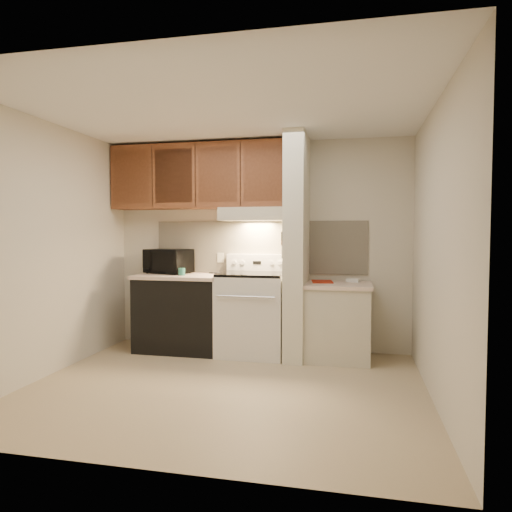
% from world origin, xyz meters
% --- Properties ---
extents(floor, '(3.60, 3.60, 0.00)m').
position_xyz_m(floor, '(0.00, 0.00, 0.00)').
color(floor, tan).
rests_on(floor, ground).
extents(ceiling, '(3.60, 3.60, 0.00)m').
position_xyz_m(ceiling, '(0.00, 0.00, 2.50)').
color(ceiling, white).
rests_on(ceiling, wall_back).
extents(wall_back, '(3.60, 2.50, 0.02)m').
position_xyz_m(wall_back, '(0.00, 1.50, 1.25)').
color(wall_back, beige).
rests_on(wall_back, floor).
extents(wall_left, '(0.02, 3.00, 2.50)m').
position_xyz_m(wall_left, '(-1.80, 0.00, 1.25)').
color(wall_left, beige).
rests_on(wall_left, floor).
extents(wall_right, '(0.02, 3.00, 2.50)m').
position_xyz_m(wall_right, '(1.80, 0.00, 1.25)').
color(wall_right, beige).
rests_on(wall_right, floor).
extents(backsplash, '(2.60, 0.02, 0.63)m').
position_xyz_m(backsplash, '(0.00, 1.49, 1.24)').
color(backsplash, beige).
rests_on(backsplash, wall_back).
extents(range_body, '(0.76, 0.65, 0.92)m').
position_xyz_m(range_body, '(0.00, 1.16, 0.46)').
color(range_body, silver).
rests_on(range_body, floor).
extents(oven_window, '(0.50, 0.01, 0.30)m').
position_xyz_m(oven_window, '(0.00, 0.84, 0.50)').
color(oven_window, black).
rests_on(oven_window, range_body).
extents(oven_handle, '(0.65, 0.02, 0.02)m').
position_xyz_m(oven_handle, '(0.00, 0.80, 0.72)').
color(oven_handle, silver).
rests_on(oven_handle, range_body).
extents(cooktop, '(0.74, 0.64, 0.03)m').
position_xyz_m(cooktop, '(0.00, 1.16, 0.94)').
color(cooktop, black).
rests_on(cooktop, range_body).
extents(range_backguard, '(0.76, 0.08, 0.20)m').
position_xyz_m(range_backguard, '(0.00, 1.44, 1.05)').
color(range_backguard, silver).
rests_on(range_backguard, range_body).
extents(range_display, '(0.10, 0.01, 0.04)m').
position_xyz_m(range_display, '(0.00, 1.40, 1.05)').
color(range_display, black).
rests_on(range_display, range_backguard).
extents(range_knob_left_outer, '(0.05, 0.02, 0.05)m').
position_xyz_m(range_knob_left_outer, '(-0.28, 1.40, 1.05)').
color(range_knob_left_outer, silver).
rests_on(range_knob_left_outer, range_backguard).
extents(range_knob_left_inner, '(0.05, 0.02, 0.05)m').
position_xyz_m(range_knob_left_inner, '(-0.18, 1.40, 1.05)').
color(range_knob_left_inner, silver).
rests_on(range_knob_left_inner, range_backguard).
extents(range_knob_right_inner, '(0.05, 0.02, 0.05)m').
position_xyz_m(range_knob_right_inner, '(0.18, 1.40, 1.05)').
color(range_knob_right_inner, silver).
rests_on(range_knob_right_inner, range_backguard).
extents(range_knob_right_outer, '(0.05, 0.02, 0.05)m').
position_xyz_m(range_knob_right_outer, '(0.28, 1.40, 1.05)').
color(range_knob_right_outer, silver).
rests_on(range_knob_right_outer, range_backguard).
extents(dishwasher_front, '(1.00, 0.63, 0.87)m').
position_xyz_m(dishwasher_front, '(-0.88, 1.17, 0.43)').
color(dishwasher_front, black).
rests_on(dishwasher_front, floor).
extents(left_countertop, '(1.04, 0.67, 0.04)m').
position_xyz_m(left_countertop, '(-0.88, 1.17, 0.89)').
color(left_countertop, beige).
rests_on(left_countertop, dishwasher_front).
extents(spoon_rest, '(0.24, 0.15, 0.02)m').
position_xyz_m(spoon_rest, '(-0.48, 1.36, 0.92)').
color(spoon_rest, black).
rests_on(spoon_rest, left_countertop).
extents(teal_jar, '(0.08, 0.08, 0.09)m').
position_xyz_m(teal_jar, '(-0.83, 1.06, 0.95)').
color(teal_jar, '#27705D').
rests_on(teal_jar, left_countertop).
extents(outlet, '(0.08, 0.01, 0.12)m').
position_xyz_m(outlet, '(-0.48, 1.48, 1.10)').
color(outlet, beige).
rests_on(outlet, backsplash).
extents(microwave, '(0.61, 0.50, 0.30)m').
position_xyz_m(microwave, '(-1.10, 1.31, 1.06)').
color(microwave, black).
rests_on(microwave, left_countertop).
extents(partition_pillar, '(0.22, 0.70, 2.50)m').
position_xyz_m(partition_pillar, '(0.51, 1.15, 1.25)').
color(partition_pillar, beige).
rests_on(partition_pillar, floor).
extents(pillar_trim, '(0.01, 0.70, 0.04)m').
position_xyz_m(pillar_trim, '(0.39, 1.15, 1.30)').
color(pillar_trim, brown).
rests_on(pillar_trim, partition_pillar).
extents(knife_strip, '(0.02, 0.42, 0.04)m').
position_xyz_m(knife_strip, '(0.39, 1.10, 1.32)').
color(knife_strip, black).
rests_on(knife_strip, partition_pillar).
extents(knife_blade_a, '(0.01, 0.03, 0.16)m').
position_xyz_m(knife_blade_a, '(0.38, 0.94, 1.22)').
color(knife_blade_a, silver).
rests_on(knife_blade_a, knife_strip).
extents(knife_handle_a, '(0.02, 0.02, 0.10)m').
position_xyz_m(knife_handle_a, '(0.38, 0.94, 1.37)').
color(knife_handle_a, black).
rests_on(knife_handle_a, knife_strip).
extents(knife_blade_b, '(0.01, 0.04, 0.18)m').
position_xyz_m(knife_blade_b, '(0.38, 1.03, 1.21)').
color(knife_blade_b, silver).
rests_on(knife_blade_b, knife_strip).
extents(knife_handle_b, '(0.02, 0.02, 0.10)m').
position_xyz_m(knife_handle_b, '(0.38, 1.02, 1.37)').
color(knife_handle_b, black).
rests_on(knife_handle_b, knife_strip).
extents(knife_blade_c, '(0.01, 0.04, 0.20)m').
position_xyz_m(knife_blade_c, '(0.38, 1.10, 1.20)').
color(knife_blade_c, silver).
rests_on(knife_blade_c, knife_strip).
extents(knife_handle_c, '(0.02, 0.02, 0.10)m').
position_xyz_m(knife_handle_c, '(0.38, 1.09, 1.37)').
color(knife_handle_c, black).
rests_on(knife_handle_c, knife_strip).
extents(knife_blade_d, '(0.01, 0.04, 0.16)m').
position_xyz_m(knife_blade_d, '(0.38, 1.17, 1.22)').
color(knife_blade_d, silver).
rests_on(knife_blade_d, knife_strip).
extents(knife_handle_d, '(0.02, 0.02, 0.10)m').
position_xyz_m(knife_handle_d, '(0.38, 1.18, 1.37)').
color(knife_handle_d, black).
rests_on(knife_handle_d, knife_strip).
extents(knife_blade_e, '(0.01, 0.04, 0.18)m').
position_xyz_m(knife_blade_e, '(0.38, 1.27, 1.21)').
color(knife_blade_e, silver).
rests_on(knife_blade_e, knife_strip).
extents(knife_handle_e, '(0.02, 0.02, 0.10)m').
position_xyz_m(knife_handle_e, '(0.38, 1.27, 1.37)').
color(knife_handle_e, black).
rests_on(knife_handle_e, knife_strip).
extents(oven_mitt, '(0.03, 0.11, 0.26)m').
position_xyz_m(oven_mitt, '(0.38, 1.32, 1.20)').
color(oven_mitt, gray).
rests_on(oven_mitt, partition_pillar).
extents(right_cab_base, '(0.70, 0.60, 0.81)m').
position_xyz_m(right_cab_base, '(0.97, 1.15, 0.40)').
color(right_cab_base, beige).
rests_on(right_cab_base, floor).
extents(right_countertop, '(0.74, 0.64, 0.04)m').
position_xyz_m(right_countertop, '(0.97, 1.15, 0.83)').
color(right_countertop, beige).
rests_on(right_countertop, right_cab_base).
extents(red_folder, '(0.27, 0.34, 0.01)m').
position_xyz_m(red_folder, '(0.79, 1.25, 0.86)').
color(red_folder, '#A62510').
rests_on(red_folder, right_countertop).
extents(white_box, '(0.16, 0.13, 0.04)m').
position_xyz_m(white_box, '(1.13, 1.33, 0.87)').
color(white_box, white).
rests_on(white_box, right_countertop).
extents(range_hood, '(0.78, 0.44, 0.15)m').
position_xyz_m(range_hood, '(0.00, 1.28, 1.62)').
color(range_hood, beige).
rests_on(range_hood, upper_cabinets).
extents(hood_lip, '(0.78, 0.04, 0.06)m').
position_xyz_m(hood_lip, '(0.00, 1.07, 1.58)').
color(hood_lip, beige).
rests_on(hood_lip, range_hood).
extents(upper_cabinets, '(2.18, 0.33, 0.77)m').
position_xyz_m(upper_cabinets, '(-0.69, 1.32, 2.08)').
color(upper_cabinets, brown).
rests_on(upper_cabinets, wall_back).
extents(cab_door_a, '(0.46, 0.01, 0.63)m').
position_xyz_m(cab_door_a, '(-1.51, 1.17, 2.08)').
color(cab_door_a, brown).
rests_on(cab_door_a, upper_cabinets).
extents(cab_gap_a, '(0.01, 0.01, 0.73)m').
position_xyz_m(cab_gap_a, '(-1.23, 1.16, 2.08)').
color(cab_gap_a, black).
rests_on(cab_gap_a, upper_cabinets).
extents(cab_door_b, '(0.46, 0.01, 0.63)m').
position_xyz_m(cab_door_b, '(-0.96, 1.17, 2.08)').
color(cab_door_b, brown).
rests_on(cab_door_b, upper_cabinets).
extents(cab_gap_b, '(0.01, 0.01, 0.73)m').
position_xyz_m(cab_gap_b, '(-0.69, 1.16, 2.08)').
color(cab_gap_b, black).
rests_on(cab_gap_b, upper_cabinets).
extents(cab_door_c, '(0.46, 0.01, 0.63)m').
position_xyz_m(cab_door_c, '(-0.42, 1.17, 2.08)').
color(cab_door_c, brown).
rests_on(cab_door_c, upper_cabinets).
extents(cab_gap_c, '(0.01, 0.01, 0.73)m').
position_xyz_m(cab_gap_c, '(-0.14, 1.16, 2.08)').
color(cab_gap_c, black).
rests_on(cab_gap_c, upper_cabinets).
extents(cab_door_d, '(0.46, 0.01, 0.63)m').
position_xyz_m(cab_door_d, '(0.13, 1.17, 2.08)').
color(cab_door_d, brown).
rests_on(cab_door_d, upper_cabinets).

